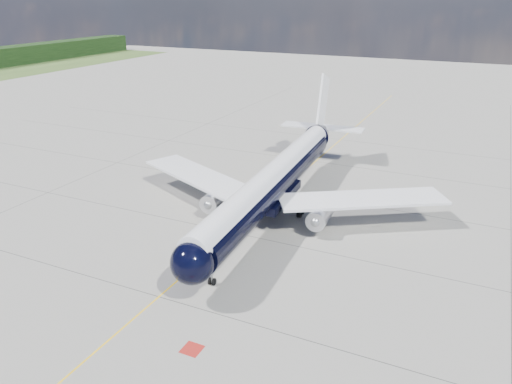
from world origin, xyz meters
TOP-DOWN VIEW (x-y plane):
  - ground at (0.00, 30.00)m, footprint 320.00×320.00m
  - taxiway_centerline at (0.00, 25.00)m, footprint 0.16×160.00m
  - red_marking at (6.80, -10.00)m, footprint 1.60×1.60m
  - main_airliner at (2.21, 17.67)m, footprint 42.14×51.40m

SIDE VIEW (x-z plane):
  - ground at x=0.00m, z-range 0.00..0.00m
  - taxiway_centerline at x=0.00m, z-range 0.00..0.01m
  - red_marking at x=6.80m, z-range 0.00..0.01m
  - main_airliner at x=2.21m, z-range -2.82..12.03m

